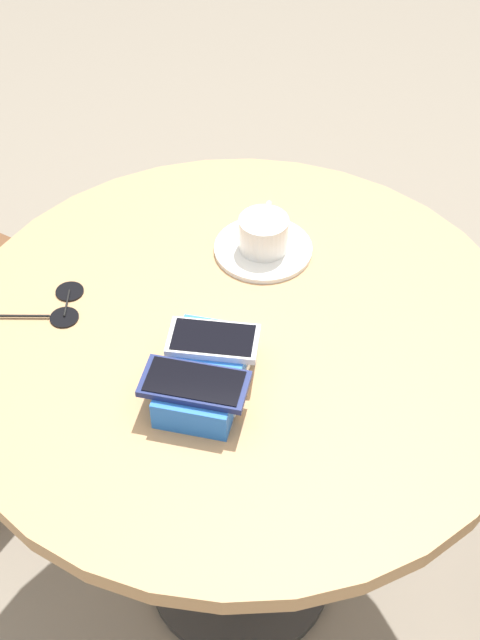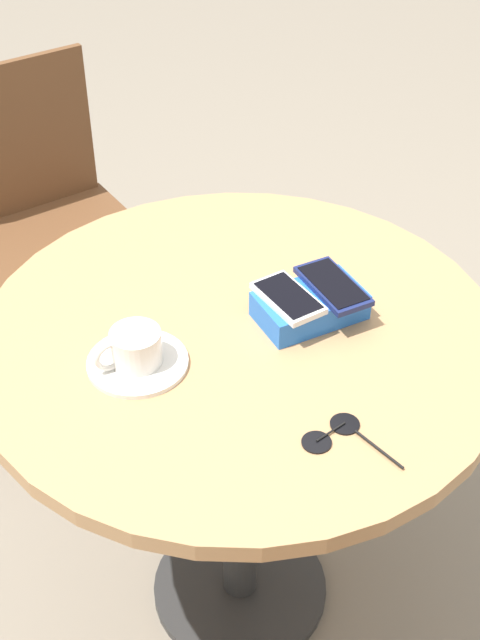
{
  "view_description": "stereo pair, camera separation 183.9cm",
  "coord_description": "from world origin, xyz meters",
  "px_view_note": "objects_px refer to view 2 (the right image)",
  "views": [
    {
      "loc": [
        -0.91,
        -0.04,
        1.67
      ],
      "look_at": [
        0.0,
        0.0,
        0.74
      ],
      "focal_mm": 50.0,
      "sensor_mm": 36.0,
      "label": 1
    },
    {
      "loc": [
        0.68,
        0.89,
        1.65
      ],
      "look_at": [
        0.0,
        0.0,
        0.74
      ],
      "focal_mm": 50.0,
      "sensor_mm": 36.0,
      "label": 2
    }
  ],
  "objects_px": {
    "round_table": "(240,384)",
    "saucer": "(138,363)",
    "phone_box": "(310,305)",
    "coffee_cup": "(134,347)",
    "chair_near_window": "(47,235)",
    "phone_white": "(288,298)",
    "phone_navy": "(333,286)",
    "sunglasses": "(336,435)"
  },
  "relations": [
    {
      "from": "phone_navy",
      "to": "sunglasses",
      "type": "bearing_deg",
      "value": 49.44
    },
    {
      "from": "saucer",
      "to": "sunglasses",
      "type": "xyz_separation_m",
      "value": [
        -0.14,
        0.3,
        -0.0
      ]
    },
    {
      "from": "round_table",
      "to": "coffee_cup",
      "type": "xyz_separation_m",
      "value": [
        0.18,
        -0.03,
        0.16
      ]
    },
    {
      "from": "phone_box",
      "to": "phone_white",
      "type": "xyz_separation_m",
      "value": [
        0.04,
        -0.01,
        0.03
      ]
    },
    {
      "from": "round_table",
      "to": "phone_navy",
      "type": "distance_m",
      "value": 0.24
    },
    {
      "from": "phone_box",
      "to": "coffee_cup",
      "type": "bearing_deg",
      "value": -13.82
    },
    {
      "from": "phone_white",
      "to": "chair_near_window",
      "type": "height_order",
      "value": "chair_near_window"
    },
    {
      "from": "phone_navy",
      "to": "sunglasses",
      "type": "height_order",
      "value": "phone_navy"
    },
    {
      "from": "phone_box",
      "to": "saucer",
      "type": "height_order",
      "value": "phone_box"
    },
    {
      "from": "phone_box",
      "to": "phone_navy",
      "type": "distance_m",
      "value": 0.05
    },
    {
      "from": "sunglasses",
      "to": "phone_navy",
      "type": "bearing_deg",
      "value": -130.56
    },
    {
      "from": "round_table",
      "to": "sunglasses",
      "type": "xyz_separation_m",
      "value": [
        0.04,
        0.27,
        0.12
      ]
    },
    {
      "from": "saucer",
      "to": "coffee_cup",
      "type": "relative_size",
      "value": 1.45
    },
    {
      "from": "phone_white",
      "to": "coffee_cup",
      "type": "relative_size",
      "value": 1.19
    },
    {
      "from": "round_table",
      "to": "chair_near_window",
      "type": "height_order",
      "value": "chair_near_window"
    },
    {
      "from": "phone_white",
      "to": "sunglasses",
      "type": "bearing_deg",
      "value": 65.71
    },
    {
      "from": "round_table",
      "to": "coffee_cup",
      "type": "distance_m",
      "value": 0.24
    },
    {
      "from": "phone_box",
      "to": "saucer",
      "type": "relative_size",
      "value": 1.19
    },
    {
      "from": "round_table",
      "to": "phone_white",
      "type": "xyz_separation_m",
      "value": [
        -0.07,
        0.03,
        0.17
      ]
    },
    {
      "from": "phone_box",
      "to": "sunglasses",
      "type": "relative_size",
      "value": 1.4
    },
    {
      "from": "saucer",
      "to": "chair_near_window",
      "type": "bearing_deg",
      "value": -105.71
    },
    {
      "from": "phone_box",
      "to": "sunglasses",
      "type": "bearing_deg",
      "value": 57.18
    },
    {
      "from": "phone_navy",
      "to": "saucer",
      "type": "distance_m",
      "value": 0.34
    },
    {
      "from": "saucer",
      "to": "sunglasses",
      "type": "bearing_deg",
      "value": 115.39
    },
    {
      "from": "phone_box",
      "to": "coffee_cup",
      "type": "height_order",
      "value": "coffee_cup"
    },
    {
      "from": "coffee_cup",
      "to": "sunglasses",
      "type": "distance_m",
      "value": 0.34
    },
    {
      "from": "coffee_cup",
      "to": "phone_navy",
      "type": "bearing_deg",
      "value": 166.13
    },
    {
      "from": "round_table",
      "to": "phone_white",
      "type": "bearing_deg",
      "value": 154.91
    },
    {
      "from": "phone_box",
      "to": "sunglasses",
      "type": "height_order",
      "value": "phone_box"
    },
    {
      "from": "phone_white",
      "to": "coffee_cup",
      "type": "bearing_deg",
      "value": -13.98
    },
    {
      "from": "round_table",
      "to": "chair_near_window",
      "type": "bearing_deg",
      "value": -93.38
    },
    {
      "from": "phone_white",
      "to": "saucer",
      "type": "distance_m",
      "value": 0.26
    },
    {
      "from": "round_table",
      "to": "phone_box",
      "type": "distance_m",
      "value": 0.19
    },
    {
      "from": "phone_box",
      "to": "sunglasses",
      "type": "xyz_separation_m",
      "value": [
        0.15,
        0.23,
        -0.02
      ]
    },
    {
      "from": "phone_navy",
      "to": "phone_white",
      "type": "bearing_deg",
      "value": -13.52
    },
    {
      "from": "coffee_cup",
      "to": "saucer",
      "type": "bearing_deg",
      "value": 172.75
    },
    {
      "from": "phone_navy",
      "to": "phone_white",
      "type": "xyz_separation_m",
      "value": [
        0.08,
        -0.02,
        0.0
      ]
    },
    {
      "from": "phone_box",
      "to": "saucer",
      "type": "bearing_deg",
      "value": -13.88
    },
    {
      "from": "phone_box",
      "to": "phone_white",
      "type": "height_order",
      "value": "phone_white"
    },
    {
      "from": "round_table",
      "to": "saucer",
      "type": "height_order",
      "value": "saucer"
    },
    {
      "from": "round_table",
      "to": "coffee_cup",
      "type": "relative_size",
      "value": 7.91
    },
    {
      "from": "sunglasses",
      "to": "chair_near_window",
      "type": "distance_m",
      "value": 1.15
    }
  ]
}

